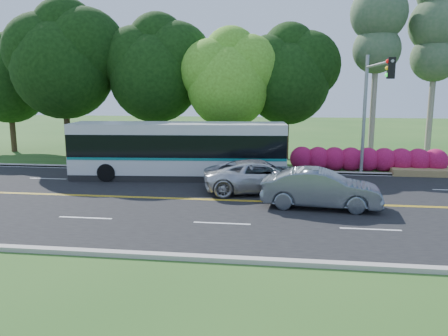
# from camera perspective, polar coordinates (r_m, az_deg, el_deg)

# --- Properties ---
(ground) EXTENTS (120.00, 120.00, 0.00)m
(ground) POSITION_cam_1_polar(r_m,az_deg,el_deg) (20.11, 2.50, -4.34)
(ground) COLOR #27531B
(ground) RESTS_ON ground
(road) EXTENTS (60.00, 14.00, 0.02)m
(road) POSITION_cam_1_polar(r_m,az_deg,el_deg) (20.11, 2.50, -4.31)
(road) COLOR black
(road) RESTS_ON ground
(curb_north) EXTENTS (60.00, 0.30, 0.15)m
(curb_north) POSITION_cam_1_polar(r_m,az_deg,el_deg) (27.06, 3.83, -0.36)
(curb_north) COLOR #ADA69C
(curb_north) RESTS_ON ground
(curb_south) EXTENTS (60.00, 0.30, 0.15)m
(curb_south) POSITION_cam_1_polar(r_m,az_deg,el_deg) (13.33, -0.27, -11.80)
(curb_south) COLOR #ADA69C
(curb_south) RESTS_ON ground
(grass_verge) EXTENTS (60.00, 4.00, 0.10)m
(grass_verge) POSITION_cam_1_polar(r_m,az_deg,el_deg) (28.88, 4.07, 0.27)
(grass_verge) COLOR #27531B
(grass_verge) RESTS_ON ground
(lane_markings) EXTENTS (57.60, 13.82, 0.00)m
(lane_markings) POSITION_cam_1_polar(r_m,az_deg,el_deg) (20.12, 2.23, -4.27)
(lane_markings) COLOR gold
(lane_markings) RESTS_ON road
(tree_row) EXTENTS (44.70, 9.10, 13.84)m
(tree_row) POSITION_cam_1_polar(r_m,az_deg,el_deg) (32.28, -4.84, 13.22)
(tree_row) COLOR #331D16
(tree_row) RESTS_ON ground
(bougainvillea_hedge) EXTENTS (9.50, 2.25, 1.50)m
(bougainvillea_hedge) POSITION_cam_1_polar(r_m,az_deg,el_deg) (28.42, 18.59, 0.95)
(bougainvillea_hedge) COLOR maroon
(bougainvillea_hedge) RESTS_ON ground
(traffic_signal) EXTENTS (0.42, 6.10, 7.00)m
(traffic_signal) POSITION_cam_1_polar(r_m,az_deg,el_deg) (25.26, 18.74, 8.85)
(traffic_signal) COLOR gray
(traffic_signal) RESTS_ON ground
(transit_bus) EXTENTS (12.25, 3.62, 3.16)m
(transit_bus) POSITION_cam_1_polar(r_m,az_deg,el_deg) (25.02, -5.95, 2.23)
(transit_bus) COLOR silver
(transit_bus) RESTS_ON road
(sedan) EXTENTS (5.18, 2.20, 1.66)m
(sedan) POSITION_cam_1_polar(r_m,az_deg,el_deg) (19.23, 12.52, -2.66)
(sedan) COLOR slate
(sedan) RESTS_ON road
(suv) EXTENTS (6.12, 3.75, 1.58)m
(suv) POSITION_cam_1_polar(r_m,az_deg,el_deg) (21.71, 4.90, -1.07)
(suv) COLOR silver
(suv) RESTS_ON road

